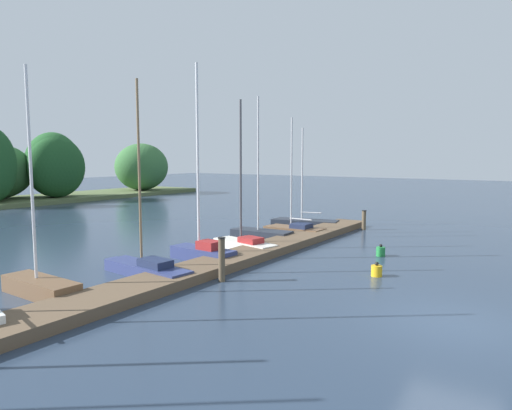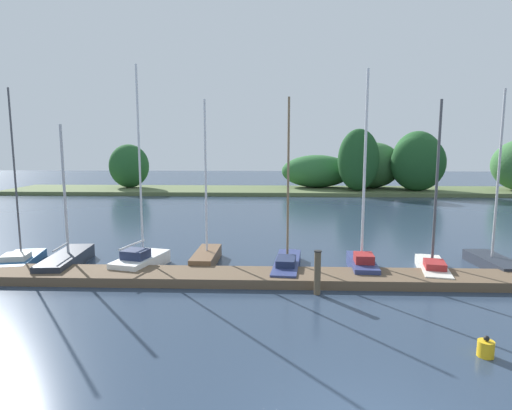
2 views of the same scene
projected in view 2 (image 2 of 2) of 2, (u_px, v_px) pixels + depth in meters
The scene contains 12 objects.
dock_pier at pixel (318, 278), 16.00m from camera, with size 29.53×1.80×0.35m.
far_shore at pixel (368, 169), 46.14m from camera, with size 61.65×8.58×6.91m.
sailboat_0 at pixel (20, 258), 18.41m from camera, with size 1.93×3.42×7.55m.
sailboat_1 at pixel (68, 258), 18.08m from camera, with size 1.45×4.30×6.03m.
sailboat_2 at pixel (142, 259), 17.74m from camera, with size 1.93×3.19×8.37m.
sailboat_3 at pixel (207, 255), 18.63m from camera, with size 1.00×3.29×7.09m.
sailboat_4 at pixel (287, 262), 17.52m from camera, with size 1.39×4.36×7.08m.
sailboat_5 at pixel (362, 260), 17.32m from camera, with size 1.16×3.25×8.13m.
sailboat_6 at pixel (432, 265), 17.07m from camera, with size 1.70×3.75×6.94m.
sailboat_7 at pixel (493, 259), 17.94m from camera, with size 1.32×3.48×7.45m.
mooring_piling_1 at pixel (317, 272), 14.64m from camera, with size 0.26×0.26×1.56m.
channel_buoy_0 at pixel (486, 348), 10.37m from camera, with size 0.40×0.40×0.54m.
Camera 2 is at (-1.77, -6.72, 5.15)m, focal length 29.63 mm.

